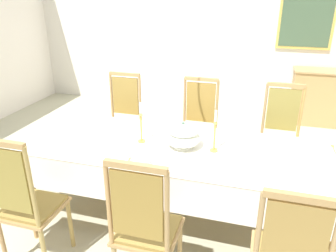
{
  "coord_description": "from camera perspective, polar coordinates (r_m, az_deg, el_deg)",
  "views": [
    {
      "loc": [
        0.67,
        -2.89,
        2.08
      ],
      "look_at": [
        -0.07,
        -0.33,
        0.97
      ],
      "focal_mm": 34.91,
      "sensor_mm": 36.0,
      "label": 1
    }
  ],
  "objects": [
    {
      "name": "spoon_secondary",
      "position": [
        2.78,
        -6.81,
        -5.9
      ],
      "size": [
        0.03,
        0.18,
        0.01
      ],
      "rotation": [
        0.0,
        0.0,
        -0.04
      ],
      "color": "gold",
      "rests_on": "tablecloth"
    },
    {
      "name": "spoon_primary",
      "position": [
        3.34,
        26.85,
        -3.27
      ],
      "size": [
        0.03,
        0.18,
        0.01
      ],
      "rotation": [
        0.0,
        0.0,
        0.01
      ],
      "color": "gold",
      "rests_on": "tablecloth"
    },
    {
      "name": "chair_south_b",
      "position": [
        2.34,
        -4.07,
        -17.03
      ],
      "size": [
        0.44,
        0.42,
        1.15
      ],
      "color": "tan",
      "rests_on": "ground"
    },
    {
      "name": "chair_north_a",
      "position": [
        4.16,
        -7.91,
        1.37
      ],
      "size": [
        0.44,
        0.42,
        1.15
      ],
      "rotation": [
        0.0,
        0.0,
        3.14
      ],
      "color": "tan",
      "rests_on": "ground"
    },
    {
      "name": "framed_painting",
      "position": [
        5.95,
        23.09,
        17.17
      ],
      "size": [
        0.86,
        0.05,
        1.02
      ],
      "color": "#D1B251"
    },
    {
      "name": "dining_table",
      "position": [
        3.03,
        1.49,
        -4.81
      ],
      "size": [
        2.85,
        1.03,
        0.76
      ],
      "color": "tan",
      "rests_on": "ground"
    },
    {
      "name": "ground",
      "position": [
        3.64,
        2.54,
        -12.77
      ],
      "size": [
        7.24,
        6.08,
        0.04
      ],
      "primitive_type": "cube",
      "color": "#BAB79C"
    },
    {
      "name": "bowl_near_right",
      "position": [
        2.71,
        -4.84,
        -6.18
      ],
      "size": [
        0.17,
        0.17,
        0.04
      ],
      "color": "white",
      "rests_on": "tablecloth"
    },
    {
      "name": "bowl_far_left",
      "position": [
        2.58,
        20.55,
        -9.42
      ],
      "size": [
        0.15,
        0.15,
        0.03
      ],
      "color": "white",
      "rests_on": "tablecloth"
    },
    {
      "name": "bowl_near_left",
      "position": [
        3.28,
        24.8,
        -2.92
      ],
      "size": [
        0.2,
        0.2,
        0.05
      ],
      "color": "white",
      "rests_on": "tablecloth"
    },
    {
      "name": "back_wall",
      "position": [
        6.02,
        10.22,
        18.36
      ],
      "size": [
        7.24,
        0.08,
        3.35
      ],
      "primitive_type": "cube",
      "color": "white",
      "rests_on": "ground"
    },
    {
      "name": "tablecloth",
      "position": [
        3.04,
        1.49,
        -4.92
      ],
      "size": [
        2.87,
        1.05,
        0.34
      ],
      "color": "white",
      "rests_on": "dining_table"
    },
    {
      "name": "candlestick_east",
      "position": [
        2.88,
        8.15,
        -1.56
      ],
      "size": [
        0.07,
        0.07,
        0.38
      ],
      "color": "gold",
      "rests_on": "tablecloth"
    },
    {
      "name": "chair_north_b",
      "position": [
        3.89,
        5.24,
        -0.03
      ],
      "size": [
        0.44,
        0.42,
        1.15
      ],
      "rotation": [
        0.0,
        0.0,
        3.14
      ],
      "color": "tan",
      "rests_on": "ground"
    },
    {
      "name": "candlestick_west",
      "position": [
        3.03,
        -4.73,
        -0.04
      ],
      "size": [
        0.07,
        0.07,
        0.39
      ],
      "color": "gold",
      "rests_on": "tablecloth"
    },
    {
      "name": "chair_south_a",
      "position": [
        2.77,
        -23.67,
        -12.01
      ],
      "size": [
        0.44,
        0.42,
        1.17
      ],
      "color": "#AE8049",
      "rests_on": "ground"
    },
    {
      "name": "soup_tureen",
      "position": [
        2.94,
        2.64,
        -1.59
      ],
      "size": [
        0.32,
        0.32,
        0.25
      ],
      "color": "white",
      "rests_on": "tablecloth"
    },
    {
      "name": "chair_north_c",
      "position": [
        3.84,
        18.98,
        -1.51
      ],
      "size": [
        0.44,
        0.42,
        1.16
      ],
      "rotation": [
        0.0,
        0.0,
        3.14
      ],
      "color": "tan",
      "rests_on": "ground"
    }
  ]
}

